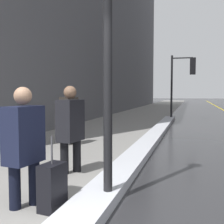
{
  "coord_description": "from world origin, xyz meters",
  "views": [
    {
      "loc": [
        1.34,
        -2.1,
        1.48
      ],
      "look_at": [
        -0.4,
        4.0,
        1.05
      ],
      "focal_mm": 45.0,
      "sensor_mm": 36.0,
      "label": 1
    }
  ],
  "objects_px": {
    "pedestrian_trailing": "(69,114)",
    "rolling_suitcase": "(52,187)",
    "traffic_light_near": "(185,73)",
    "pedestrian_in_glasses": "(24,141)",
    "pedestrian_nearside": "(70,125)"
  },
  "relations": [
    {
      "from": "traffic_light_near",
      "to": "rolling_suitcase",
      "type": "relative_size",
      "value": 3.72
    },
    {
      "from": "pedestrian_nearside",
      "to": "pedestrian_in_glasses",
      "type": "bearing_deg",
      "value": 10.66
    },
    {
      "from": "pedestrian_in_glasses",
      "to": "pedestrian_nearside",
      "type": "distance_m",
      "value": 1.59
    },
    {
      "from": "pedestrian_trailing",
      "to": "rolling_suitcase",
      "type": "bearing_deg",
      "value": 29.97
    },
    {
      "from": "pedestrian_in_glasses",
      "to": "pedestrian_nearside",
      "type": "relative_size",
      "value": 0.97
    },
    {
      "from": "traffic_light_near",
      "to": "pedestrian_nearside",
      "type": "height_order",
      "value": "traffic_light_near"
    },
    {
      "from": "rolling_suitcase",
      "to": "pedestrian_nearside",
      "type": "bearing_deg",
      "value": -155.54
    },
    {
      "from": "traffic_light_near",
      "to": "rolling_suitcase",
      "type": "bearing_deg",
      "value": -97.67
    },
    {
      "from": "traffic_light_near",
      "to": "pedestrian_in_glasses",
      "type": "height_order",
      "value": "traffic_light_near"
    },
    {
      "from": "pedestrian_in_glasses",
      "to": "pedestrian_trailing",
      "type": "relative_size",
      "value": 0.96
    },
    {
      "from": "pedestrian_nearside",
      "to": "rolling_suitcase",
      "type": "distance_m",
      "value": 1.76
    },
    {
      "from": "rolling_suitcase",
      "to": "pedestrian_trailing",
      "type": "bearing_deg",
      "value": -150.03
    },
    {
      "from": "pedestrian_nearside",
      "to": "rolling_suitcase",
      "type": "relative_size",
      "value": 1.69
    },
    {
      "from": "pedestrian_trailing",
      "to": "pedestrian_in_glasses",
      "type": "bearing_deg",
      "value": 25.14
    },
    {
      "from": "pedestrian_trailing",
      "to": "rolling_suitcase",
      "type": "relative_size",
      "value": 1.71
    }
  ]
}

